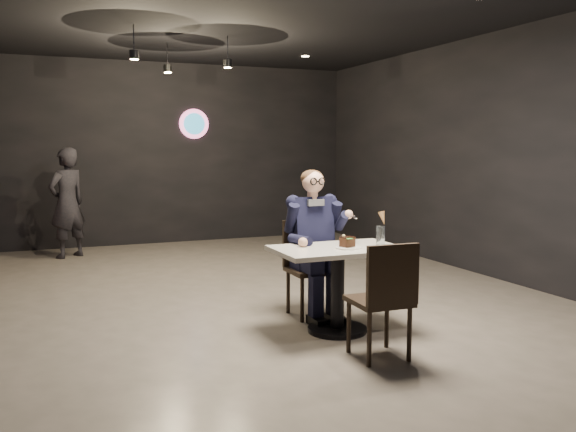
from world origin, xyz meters
name	(u,v)px	position (x,y,z in m)	size (l,w,h in m)	color
floor	(225,309)	(0.00, 0.00, 0.00)	(9.00, 9.00, 0.00)	gray
wall_sign	(194,124)	(0.80, 4.47, 2.00)	(0.50, 0.06, 0.50)	pink
pendant_lights	(177,45)	(0.00, 2.00, 2.88)	(1.40, 1.20, 0.36)	black
main_table	(337,290)	(0.70, -1.09, 0.38)	(1.10, 0.70, 0.75)	silver
chair_far	(311,269)	(0.70, -0.54, 0.46)	(0.42, 0.46, 0.92)	black
chair_near	(379,298)	(0.70, -1.78, 0.46)	(0.42, 0.46, 0.92)	black
seated_man	(312,242)	(0.70, -0.54, 0.72)	(0.60, 0.80, 1.44)	black
dessert_plate	(348,248)	(0.76, -1.17, 0.76)	(0.22, 0.22, 0.01)	white
cake_slice	(347,242)	(0.76, -1.15, 0.80)	(0.11, 0.09, 0.08)	black
mint_leaf	(350,239)	(0.75, -1.21, 0.84)	(0.06, 0.04, 0.01)	#2E8D30
sundae_glass	(380,236)	(1.10, -1.13, 0.84)	(0.08, 0.08, 0.17)	silver
wafer_cone	(383,218)	(1.12, -1.14, 0.99)	(0.06, 0.06, 0.12)	tan
passerby	(67,203)	(-1.30, 3.65, 0.80)	(0.59, 0.38, 1.61)	black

